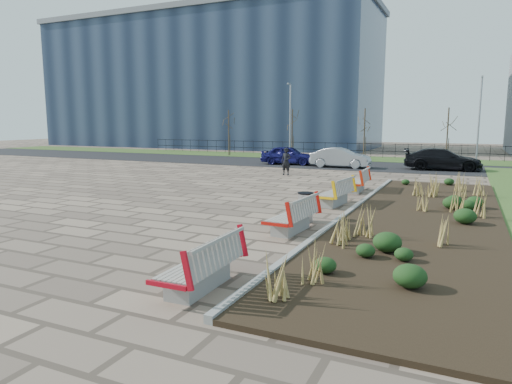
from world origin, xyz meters
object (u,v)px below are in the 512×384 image
at_px(bench_b, 291,214).
at_px(lamp_west, 290,121).
at_px(pedestrian, 286,162).
at_px(lamp_east, 479,121).
at_px(bench_c, 334,192).
at_px(car_silver, 340,158).
at_px(bench_d, 356,180).
at_px(car_blue, 288,155).
at_px(bench_a, 199,263).
at_px(car_black, 442,159).
at_px(litter_bin, 305,207).

height_order(bench_b, lamp_west, lamp_west).
distance_m(bench_b, pedestrian, 13.62).
bearing_deg(lamp_east, bench_b, -101.80).
distance_m(bench_c, car_silver, 13.97).
xyz_separation_m(pedestrian, lamp_east, (10.01, 11.27, 2.26)).
distance_m(bench_c, bench_d, 3.65).
distance_m(bench_b, car_silver, 18.40).
relative_size(bench_c, car_blue, 0.55).
distance_m(bench_a, bench_d, 13.01).
bearing_deg(car_silver, bench_a, -173.77).
xyz_separation_m(bench_a, pedestrian, (-5.01, 17.50, 0.28)).
height_order(bench_c, car_blue, car_blue).
distance_m(car_black, lamp_east, 5.66).
bearing_deg(bench_c, car_blue, 123.06).
height_order(bench_c, car_black, car_black).
xyz_separation_m(bench_c, lamp_east, (5.00, 19.41, 2.54)).
xyz_separation_m(pedestrian, lamp_west, (-3.99, 11.27, 2.26)).
bearing_deg(bench_b, car_silver, 103.97).
bearing_deg(bench_d, litter_bin, -92.79).
distance_m(car_blue, lamp_east, 13.45).
xyz_separation_m(pedestrian, car_blue, (-2.13, 5.99, -0.10)).
height_order(bench_c, lamp_west, lamp_west).
bearing_deg(pedestrian, litter_bin, -62.79).
bearing_deg(bench_d, car_black, 72.43).
bearing_deg(litter_bin, bench_c, 88.97).
xyz_separation_m(car_blue, car_silver, (3.90, -0.54, -0.01)).
xyz_separation_m(car_blue, car_black, (10.14, 0.54, 0.02)).
relative_size(lamp_west, lamp_east, 1.00).
bearing_deg(car_silver, litter_bin, -171.00).
height_order(bench_b, car_black, car_black).
bearing_deg(car_black, litter_bin, 163.97).
relative_size(car_blue, lamp_east, 0.64).
xyz_separation_m(bench_a, lamp_west, (-9.00, 28.77, 2.54)).
height_order(litter_bin, lamp_east, lamp_east).
height_order(car_blue, car_silver, car_blue).
distance_m(car_blue, car_black, 10.15).
bearing_deg(bench_d, car_blue, 121.95).
xyz_separation_m(bench_a, bench_c, (0.00, 9.36, 0.00)).
bearing_deg(litter_bin, car_black, 80.23).
height_order(car_silver, lamp_east, lamp_east).
height_order(bench_b, litter_bin, bench_b).
distance_m(bench_a, bench_c, 9.36).
relative_size(bench_a, bench_c, 1.00).
xyz_separation_m(bench_c, pedestrian, (-5.01, 8.14, 0.28)).
height_order(pedestrian, lamp_west, lamp_west).
height_order(bench_c, pedestrian, pedestrian).
distance_m(bench_d, lamp_west, 18.32).
distance_m(bench_d, lamp_east, 16.72).
relative_size(litter_bin, lamp_west, 0.15).
bearing_deg(car_black, bench_b, 164.85).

